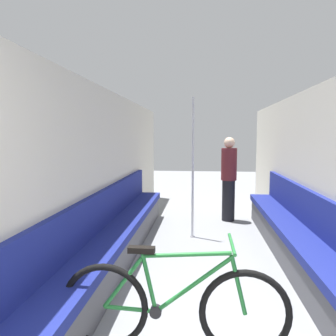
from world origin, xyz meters
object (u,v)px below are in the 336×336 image
object	(u,v)px
bench_seat_row_right	(304,248)
grab_pole_near	(193,170)
bench_seat_row_left	(113,242)
passenger_standing	(229,178)
bicycle	(173,307)

from	to	relation	value
bench_seat_row_right	grab_pole_near	bearing A→B (deg)	135.48
bench_seat_row_right	bench_seat_row_left	bearing A→B (deg)	180.00
bench_seat_row_left	bench_seat_row_right	xyz separation A→B (m)	(2.31, 0.00, 0.00)
bench_seat_row_left	passenger_standing	size ratio (longest dim) A/B	3.29
grab_pole_near	bench_seat_row_left	bearing A→B (deg)	-125.55
bench_seat_row_left	grab_pole_near	size ratio (longest dim) A/B	2.36
bench_seat_row_right	bicycle	bearing A→B (deg)	-132.01
passenger_standing	bench_seat_row_right	bearing A→B (deg)	-101.08
bench_seat_row_right	passenger_standing	bearing A→B (deg)	105.73
bench_seat_row_right	bicycle	xyz separation A→B (m)	(-1.42, -1.58, 0.04)
grab_pole_near	passenger_standing	distance (m)	1.33
bench_seat_row_right	passenger_standing	world-z (taller)	passenger_standing
passenger_standing	bench_seat_row_left	bearing A→B (deg)	-150.15
bicycle	passenger_standing	size ratio (longest dim) A/B	1.07
bench_seat_row_right	bicycle	distance (m)	2.12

